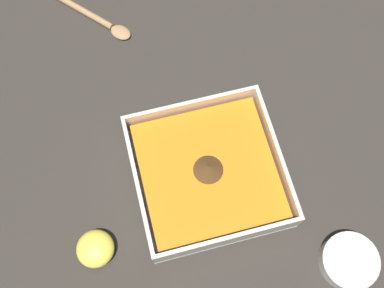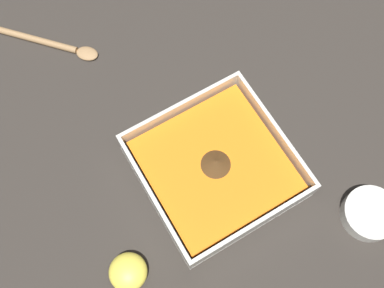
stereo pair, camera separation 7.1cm
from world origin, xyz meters
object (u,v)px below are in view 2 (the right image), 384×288
(spice_bowl, at_px, (369,214))
(lemon_half, at_px, (128,272))
(square_dish, at_px, (215,168))
(wooden_spoon, at_px, (47,43))

(spice_bowl, distance_m, lemon_half, 0.38)
(square_dish, relative_size, spice_bowl, 2.68)
(spice_bowl, bearing_deg, square_dish, 132.53)
(square_dish, distance_m, wooden_spoon, 0.38)
(spice_bowl, relative_size, lemon_half, 1.48)
(spice_bowl, xyz_separation_m, wooden_spoon, (-0.30, 0.54, -0.01))
(square_dish, bearing_deg, lemon_half, -159.83)
(lemon_half, distance_m, wooden_spoon, 0.43)
(spice_bowl, bearing_deg, lemon_half, 162.82)
(square_dish, height_order, wooden_spoon, square_dish)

